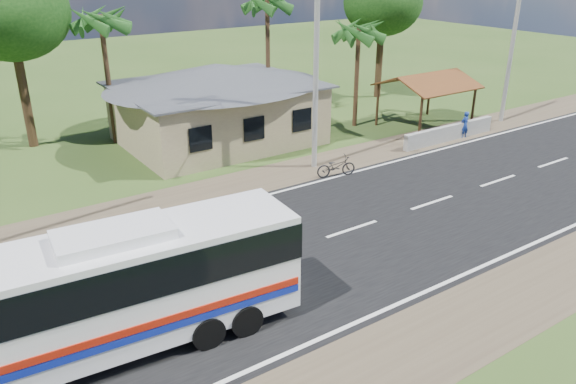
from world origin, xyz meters
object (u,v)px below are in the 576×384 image
coach_bus (82,292)px  person (465,125)px  waiting_shed (427,82)px  motorcycle (336,166)px

coach_bus → person: (23.72, 7.39, -1.26)m
waiting_shed → motorcycle: 10.85m
waiting_shed → motorcycle: (-9.95, -3.69, -2.22)m
person → coach_bus: bearing=17.7°
coach_bus → person: size_ratio=7.44×
waiting_shed → coach_bus: bearing=-156.2°
waiting_shed → motorcycle: bearing=-159.7°
waiting_shed → person: size_ratio=3.32×
motorcycle → person: person is taller
person → motorcycle: bearing=4.2°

